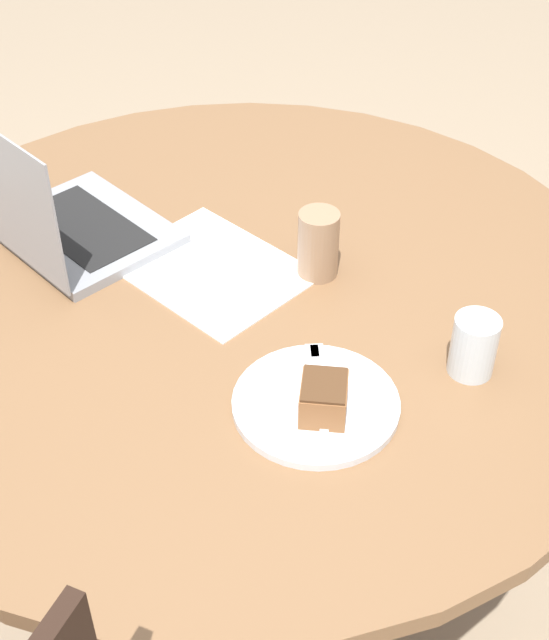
{
  "coord_description": "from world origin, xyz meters",
  "views": [
    {
      "loc": [
        -1.08,
        0.38,
        1.59
      ],
      "look_at": [
        -0.15,
        0.0,
        0.75
      ],
      "focal_mm": 50.0,
      "sensor_mm": 36.0,
      "label": 1
    }
  ],
  "objects": [
    {
      "name": "plate",
      "position": [
        -0.3,
        0.0,
        0.71
      ],
      "size": [
        0.23,
        0.23,
        0.01
      ],
      "color": "silver",
      "rests_on": "dining_table"
    },
    {
      "name": "laptop",
      "position": [
        0.22,
        0.23,
        0.75
      ],
      "size": [
        0.36,
        0.33,
        0.25
      ],
      "rotation": [
        0.0,
        0.0,
        3.52
      ],
      "color": "gray",
      "rests_on": "dining_table"
    },
    {
      "name": "cake_slice",
      "position": [
        -0.32,
        0.0,
        0.75
      ],
      "size": [
        0.09,
        0.09,
        0.05
      ],
      "rotation": [
        0.0,
        0.0,
        2.64
      ],
      "color": "brown",
      "rests_on": "plate"
    },
    {
      "name": "water_glass",
      "position": [
        -0.32,
        -0.24,
        0.75
      ],
      "size": [
        0.07,
        0.07,
        0.09
      ],
      "color": "silver",
      "rests_on": "dining_table"
    },
    {
      "name": "paper_document",
      "position": [
        0.05,
        0.03,
        0.71
      ],
      "size": [
        0.36,
        0.33,
        0.0
      ],
      "rotation": [
        0.0,
        0.0,
        0.42
      ],
      "color": "white",
      "rests_on": "dining_table"
    },
    {
      "name": "coffee_glass",
      "position": [
        -0.02,
        -0.13,
        0.77
      ],
      "size": [
        0.07,
        0.07,
        0.11
      ],
      "color": "#997556",
      "rests_on": "dining_table"
    },
    {
      "name": "dining_table",
      "position": [
        0.0,
        0.0,
        0.61
      ],
      "size": [
        1.29,
        1.29,
        0.71
      ],
      "color": "brown",
      "rests_on": "ground_plane"
    },
    {
      "name": "fork",
      "position": [
        -0.26,
        -0.02,
        0.72
      ],
      "size": [
        0.17,
        0.08,
        0.0
      ],
      "rotation": [
        0.0,
        0.0,
        5.94
      ],
      "color": "silver",
      "rests_on": "plate"
    },
    {
      "name": "ground_plane",
      "position": [
        0.0,
        0.0,
        0.0
      ],
      "size": [
        12.0,
        12.0,
        0.0
      ],
      "primitive_type": "plane",
      "color": "gray"
    }
  ]
}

